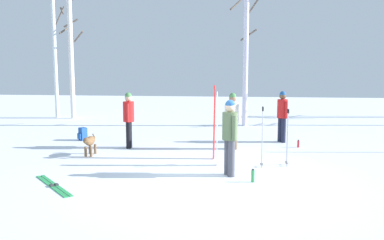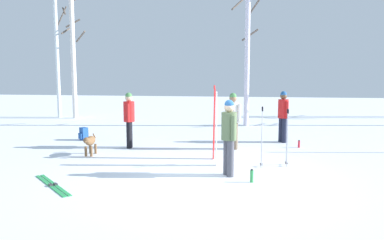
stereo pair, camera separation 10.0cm
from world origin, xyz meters
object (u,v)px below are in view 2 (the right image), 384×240
object	(u,v)px
person_3	(283,113)
ski_poles_1	(287,136)
ski_pair_planted_1	(214,122)
ski_pair_lying_0	(52,185)
water_bottle_1	(252,176)
dog	(90,142)
birch_tree_1	(73,52)
ski_pair_planted_0	(216,129)
ski_poles_0	(262,135)
person_1	(129,116)
person_0	(229,133)
birch_tree_0	(56,39)
backpack_1	(84,134)
birch_tree_2	(247,59)
person_2	(233,117)

from	to	relation	value
person_3	ski_poles_1	world-z (taller)	person_3
ski_pair_planted_1	ski_pair_lying_0	distance (m)	4.38
ski_poles_1	water_bottle_1	size ratio (longest dim) A/B	5.01
person_3	ski_pair_lying_0	bearing A→B (deg)	-131.42
dog	birch_tree_1	xyz separation A→B (m)	(-4.53, 8.38, 3.02)
dog	ski_pair_planted_0	bearing A→B (deg)	-10.11
ski_poles_0	birch_tree_1	distance (m)	13.19
person_1	birch_tree_1	world-z (taller)	birch_tree_1
ski_pair_planted_0	person_0	bearing A→B (deg)	-68.23
ski_poles_0	birch_tree_0	xyz separation A→B (m)	(-10.28, 9.28, 3.28)
ski_pair_planted_1	ski_pair_lying_0	world-z (taller)	ski_pair_planted_1
person_0	birch_tree_0	size ratio (longest dim) A/B	0.22
dog	backpack_1	bearing A→B (deg)	118.78
ski_poles_1	backpack_1	xyz separation A→B (m)	(-6.61, 2.68, -0.54)
ski_poles_0	birch_tree_1	xyz separation A→B (m)	(-9.26, 9.02, 2.61)
dog	ski_pair_planted_0	world-z (taller)	ski_pair_planted_0
person_1	birch_tree_2	bearing A→B (deg)	57.81
ski_pair_lying_0	birch_tree_2	world-z (taller)	birch_tree_2
ski_pair_planted_1	birch_tree_0	distance (m)	12.79
dog	ski_pair_planted_0	xyz separation A→B (m)	(3.62, -0.64, 0.53)
person_1	birch_tree_2	xyz separation A→B (m)	(3.52, 5.59, 1.93)
person_0	backpack_1	bearing A→B (deg)	143.81
person_0	person_2	size ratio (longest dim) A/B	1.00
person_0	dog	distance (m)	4.30
ski_pair_planted_1	backpack_1	world-z (taller)	ski_pair_planted_1
person_1	person_3	world-z (taller)	same
ski_pair_lying_0	ski_poles_1	bearing A→B (deg)	26.57
dog	ski_pair_planted_1	xyz separation A→B (m)	(3.49, 0.13, 0.60)
ski_poles_0	dog	bearing A→B (deg)	172.29
ski_poles_0	ski_poles_1	distance (m)	0.68
ski_poles_1	backpack_1	distance (m)	7.16
ski_poles_1	birch_tree_0	bearing A→B (deg)	140.38
person_3	backpack_1	bearing A→B (deg)	-174.68
ski_pair_planted_1	birch_tree_1	xyz separation A→B (m)	(-8.02, 8.24, 2.42)
birch_tree_1	birch_tree_0	bearing A→B (deg)	165.45
ski_pair_planted_1	birch_tree_2	bearing A→B (deg)	83.31
dog	birch_tree_0	bearing A→B (deg)	122.71
person_3	water_bottle_1	distance (m)	5.09
water_bottle_1	birch_tree_1	size ratio (longest dim) A/B	0.04
person_1	birch_tree_1	size ratio (longest dim) A/B	0.26
ski_poles_0	birch_tree_2	distance (m)	7.77
dog	ski_pair_lying_0	size ratio (longest dim) A/B	0.62
person_2	ski_pair_planted_0	bearing A→B (deg)	-98.00
ski_pair_planted_0	ski_pair_lying_0	bearing A→B (deg)	-145.30
birch_tree_2	person_3	bearing A→B (deg)	-72.16
ski_pair_planted_0	ski_poles_1	size ratio (longest dim) A/B	1.30
birch_tree_2	dog	bearing A→B (deg)	-122.05
person_1	birch_tree_0	xyz separation A→B (m)	(-6.30, 7.41, 3.10)
ski_poles_1	birch_tree_0	size ratio (longest dim) A/B	0.18
person_1	person_2	size ratio (longest dim) A/B	1.00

